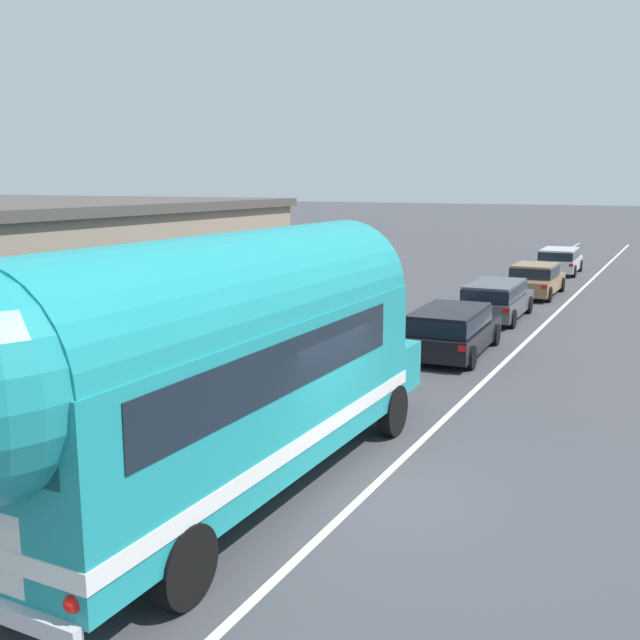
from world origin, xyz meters
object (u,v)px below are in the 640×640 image
(car_fourth, at_px, (559,259))
(car_lead, at_px, (451,328))
(painted_bus, at_px, (214,360))
(car_second, at_px, (496,298))
(car_third, at_px, (535,278))

(car_fourth, bearing_deg, car_lead, -89.17)
(painted_bus, relative_size, car_second, 2.41)
(painted_bus, distance_m, car_fourth, 32.08)
(car_second, bearing_deg, painted_bus, -90.25)
(car_third, height_order, car_fourth, same)
(car_second, relative_size, car_third, 0.98)
(car_lead, height_order, car_fourth, same)
(car_second, relative_size, car_fourth, 1.07)
(car_third, bearing_deg, car_lead, -89.88)
(painted_bus, bearing_deg, car_fourth, 90.10)
(car_lead, xyz_separation_m, car_second, (-0.17, 6.06, 0.01))
(car_fourth, bearing_deg, car_second, -89.50)
(car_second, xyz_separation_m, car_third, (0.14, 6.41, -0.05))
(car_lead, distance_m, car_third, 12.47)
(painted_bus, xyz_separation_m, car_fourth, (-0.05, 32.04, -1.51))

